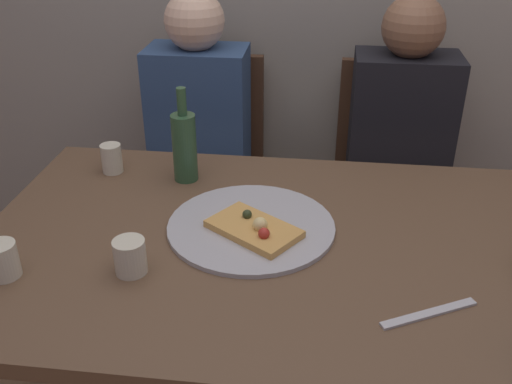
{
  "coord_description": "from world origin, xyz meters",
  "views": [
    {
      "loc": [
        0.08,
        -1.17,
        1.5
      ],
      "look_at": [
        -0.08,
        0.14,
        0.77
      ],
      "focal_mm": 40.51,
      "sensor_mm": 36.0,
      "label": 1
    }
  ],
  "objects_px": {
    "pizza_tray": "(251,226)",
    "chair_right": "(393,168)",
    "short_glass": "(2,260)",
    "table_knife": "(429,313)",
    "guest_in_beanie": "(401,155)",
    "pizza_slice_last": "(254,228)",
    "wine_bottle": "(184,145)",
    "guest_in_sweater": "(195,144)",
    "dining_table": "(280,265)",
    "wine_glass": "(112,158)",
    "chair_left": "(205,158)",
    "tumbler_near": "(130,256)"
  },
  "relations": [
    {
      "from": "pizza_tray",
      "to": "chair_right",
      "type": "height_order",
      "value": "chair_right"
    },
    {
      "from": "pizza_tray",
      "to": "short_glass",
      "type": "xyz_separation_m",
      "value": [
        -0.52,
        -0.26,
        0.03
      ]
    },
    {
      "from": "table_knife",
      "to": "guest_in_beanie",
      "type": "relative_size",
      "value": 0.19
    },
    {
      "from": "pizza_slice_last",
      "to": "table_knife",
      "type": "bearing_deg",
      "value": -32.25
    },
    {
      "from": "wine_bottle",
      "to": "guest_in_sweater",
      "type": "relative_size",
      "value": 0.24
    },
    {
      "from": "dining_table",
      "to": "wine_glass",
      "type": "bearing_deg",
      "value": 149.74
    },
    {
      "from": "pizza_tray",
      "to": "chair_left",
      "type": "height_order",
      "value": "chair_left"
    },
    {
      "from": "tumbler_near",
      "to": "chair_left",
      "type": "relative_size",
      "value": 0.09
    },
    {
      "from": "wine_glass",
      "to": "guest_in_sweater",
      "type": "bearing_deg",
      "value": 68.93
    },
    {
      "from": "guest_in_beanie",
      "to": "short_glass",
      "type": "bearing_deg",
      "value": 44.22
    },
    {
      "from": "dining_table",
      "to": "chair_left",
      "type": "height_order",
      "value": "chair_left"
    },
    {
      "from": "table_knife",
      "to": "chair_left",
      "type": "relative_size",
      "value": 0.24
    },
    {
      "from": "wine_bottle",
      "to": "short_glass",
      "type": "height_order",
      "value": "wine_bottle"
    },
    {
      "from": "short_glass",
      "to": "chair_right",
      "type": "distance_m",
      "value": 1.47
    },
    {
      "from": "pizza_slice_last",
      "to": "table_knife",
      "type": "relative_size",
      "value": 1.16
    },
    {
      "from": "pizza_tray",
      "to": "guest_in_sweater",
      "type": "xyz_separation_m",
      "value": [
        -0.3,
        0.67,
        -0.09
      ]
    },
    {
      "from": "dining_table",
      "to": "guest_in_beanie",
      "type": "bearing_deg",
      "value": 63.07
    },
    {
      "from": "pizza_slice_last",
      "to": "guest_in_sweater",
      "type": "relative_size",
      "value": 0.22
    },
    {
      "from": "wine_glass",
      "to": "guest_in_beanie",
      "type": "bearing_deg",
      "value": 24.44
    },
    {
      "from": "dining_table",
      "to": "guest_in_sweater",
      "type": "xyz_separation_m",
      "value": [
        -0.37,
        0.72,
        -0.01
      ]
    },
    {
      "from": "short_glass",
      "to": "chair_right",
      "type": "height_order",
      "value": "chair_right"
    },
    {
      "from": "table_knife",
      "to": "guest_in_sweater",
      "type": "distance_m",
      "value": 1.18
    },
    {
      "from": "chair_right",
      "to": "guest_in_beanie",
      "type": "distance_m",
      "value": 0.2
    },
    {
      "from": "short_glass",
      "to": "guest_in_sweater",
      "type": "relative_size",
      "value": 0.07
    },
    {
      "from": "pizza_slice_last",
      "to": "guest_in_beanie",
      "type": "distance_m",
      "value": 0.83
    },
    {
      "from": "wine_glass",
      "to": "short_glass",
      "type": "xyz_separation_m",
      "value": [
        -0.06,
        -0.53,
        -0.0
      ]
    },
    {
      "from": "guest_in_sweater",
      "to": "pizza_tray",
      "type": "bearing_deg",
      "value": 113.73
    },
    {
      "from": "pizza_slice_last",
      "to": "guest_in_sweater",
      "type": "bearing_deg",
      "value": 113.54
    },
    {
      "from": "table_knife",
      "to": "chair_right",
      "type": "relative_size",
      "value": 0.24
    },
    {
      "from": "pizza_slice_last",
      "to": "wine_glass",
      "type": "distance_m",
      "value": 0.55
    },
    {
      "from": "pizza_tray",
      "to": "table_knife",
      "type": "xyz_separation_m",
      "value": [
        0.4,
        -0.28,
        -0.0
      ]
    },
    {
      "from": "pizza_slice_last",
      "to": "tumbler_near",
      "type": "height_order",
      "value": "tumbler_near"
    },
    {
      "from": "tumbler_near",
      "to": "pizza_slice_last",
      "type": "bearing_deg",
      "value": 34.55
    },
    {
      "from": "short_glass",
      "to": "pizza_tray",
      "type": "bearing_deg",
      "value": 26.78
    },
    {
      "from": "dining_table",
      "to": "pizza_tray",
      "type": "bearing_deg",
      "value": 150.72
    },
    {
      "from": "table_knife",
      "to": "guest_in_sweater",
      "type": "height_order",
      "value": "guest_in_sweater"
    },
    {
      "from": "chair_left",
      "to": "guest_in_sweater",
      "type": "xyz_separation_m",
      "value": [
        0.0,
        -0.15,
        0.13
      ]
    },
    {
      "from": "tumbler_near",
      "to": "guest_in_sweater",
      "type": "height_order",
      "value": "guest_in_sweater"
    },
    {
      "from": "table_knife",
      "to": "pizza_slice_last",
      "type": "bearing_deg",
      "value": 120.15
    },
    {
      "from": "dining_table",
      "to": "wine_bottle",
      "type": "distance_m",
      "value": 0.46
    },
    {
      "from": "wine_glass",
      "to": "table_knife",
      "type": "distance_m",
      "value": 1.01
    },
    {
      "from": "table_knife",
      "to": "wine_bottle",
      "type": "bearing_deg",
      "value": 112.2
    },
    {
      "from": "pizza_tray",
      "to": "wine_glass",
      "type": "bearing_deg",
      "value": 149.57
    },
    {
      "from": "pizza_tray",
      "to": "dining_table",
      "type": "bearing_deg",
      "value": -29.28
    },
    {
      "from": "wine_bottle",
      "to": "tumbler_near",
      "type": "bearing_deg",
      "value": -92.38
    },
    {
      "from": "wine_glass",
      "to": "chair_left",
      "type": "bearing_deg",
      "value": 74.32
    },
    {
      "from": "chair_left",
      "to": "guest_in_beanie",
      "type": "xyz_separation_m",
      "value": [
        0.74,
        -0.15,
        0.13
      ]
    },
    {
      "from": "tumbler_near",
      "to": "guest_in_beanie",
      "type": "relative_size",
      "value": 0.07
    },
    {
      "from": "table_knife",
      "to": "chair_right",
      "type": "distance_m",
      "value": 1.12
    },
    {
      "from": "wine_glass",
      "to": "tumbler_near",
      "type": "bearing_deg",
      "value": -66.26
    }
  ]
}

